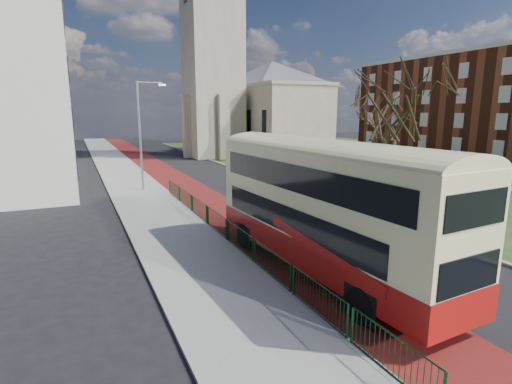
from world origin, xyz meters
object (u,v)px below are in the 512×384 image
bus (323,202)px  litter_bin (468,202)px  winter_tree_near (396,101)px  winter_tree_far (385,118)px  streetlamp (142,130)px

bus → litter_bin: size_ratio=12.09×
winter_tree_near → winter_tree_far: 9.27m
winter_tree_far → litter_bin: (-6.15, -14.43, -4.81)m
winter_tree_far → streetlamp: bearing=-179.8°
winter_tree_far → winter_tree_near: bearing=-128.0°
winter_tree_near → litter_bin: 9.53m
streetlamp → bus: bearing=-79.8°
streetlamp → litter_bin: (17.05, -14.35, -4.07)m
streetlamp → winter_tree_near: (17.56, -7.14, 2.14)m
litter_bin → streetlamp: bearing=139.9°
streetlamp → winter_tree_near: winter_tree_near is taller
streetlamp → bus: size_ratio=0.69×
winter_tree_near → litter_bin: (-0.51, -7.22, -6.21)m
bus → winter_tree_near: (14.18, 11.68, 4.00)m
winter_tree_near → winter_tree_far: (5.64, 7.22, -1.40)m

